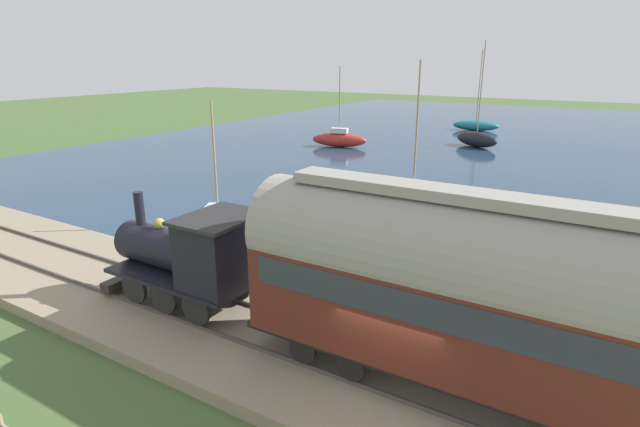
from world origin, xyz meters
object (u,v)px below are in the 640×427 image
(sailboat_teal, at_px, (476,125))
(passenger_coach, at_px, (474,290))
(sailboat_blue, at_px, (219,222))
(rowboat_mid_harbor, at_px, (487,280))
(sailboat_gray, at_px, (413,201))
(sailboat_black, at_px, (477,139))
(steam_locomotive, at_px, (193,253))
(sailboat_red, at_px, (339,139))

(sailboat_teal, bearing_deg, passenger_coach, -175.20)
(sailboat_blue, height_order, rowboat_mid_harbor, sailboat_blue)
(passenger_coach, bearing_deg, sailboat_gray, 25.41)
(sailboat_black, bearing_deg, sailboat_teal, 41.27)
(sailboat_gray, xyz_separation_m, rowboat_mid_harbor, (-6.95, -5.56, -0.45))
(steam_locomotive, xyz_separation_m, sailboat_teal, (48.12, 3.78, -1.63))
(steam_locomotive, bearing_deg, sailboat_gray, -7.01)
(steam_locomotive, distance_m, sailboat_red, 32.74)
(sailboat_gray, bearing_deg, sailboat_teal, 22.68)
(sailboat_teal, xyz_separation_m, rowboat_mid_harbor, (-40.98, -11.08, -0.36))
(sailboat_black, distance_m, sailboat_teal, 11.38)
(steam_locomotive, xyz_separation_m, sailboat_black, (37.11, 0.87, -1.50))
(sailboat_blue, xyz_separation_m, rowboat_mid_harbor, (0.76, -12.17, -0.32))
(sailboat_blue, height_order, sailboat_gray, sailboat_gray)
(sailboat_blue, bearing_deg, sailboat_red, -10.83)
(sailboat_blue, relative_size, sailboat_red, 0.85)
(passenger_coach, relative_size, sailboat_black, 1.17)
(sailboat_black, bearing_deg, sailboat_gray, -147.11)
(sailboat_black, relative_size, sailboat_gray, 1.20)
(steam_locomotive, distance_m, rowboat_mid_harbor, 10.40)
(steam_locomotive, distance_m, passenger_coach, 8.47)
(passenger_coach, distance_m, sailboat_blue, 14.97)
(sailboat_blue, bearing_deg, steam_locomotive, -169.50)
(sailboat_gray, height_order, rowboat_mid_harbor, sailboat_gray)
(steam_locomotive, height_order, sailboat_gray, sailboat_gray)
(steam_locomotive, distance_m, sailboat_blue, 8.20)
(passenger_coach, xyz_separation_m, sailboat_red, (30.49, 20.25, -2.41))
(steam_locomotive, distance_m, sailboat_teal, 48.29)
(passenger_coach, bearing_deg, sailboat_red, 33.59)
(sailboat_black, bearing_deg, sailboat_blue, -160.98)
(sailboat_teal, bearing_deg, sailboat_black, -174.61)
(sailboat_black, relative_size, sailboat_red, 1.30)
(sailboat_teal, bearing_deg, sailboat_blue, 169.07)
(sailboat_gray, distance_m, rowboat_mid_harbor, 8.91)
(sailboat_blue, distance_m, rowboat_mid_harbor, 12.20)
(steam_locomotive, bearing_deg, sailboat_red, 21.20)
(sailboat_red, bearing_deg, steam_locomotive, -173.72)
(passenger_coach, height_order, sailboat_teal, sailboat_teal)
(sailboat_black, bearing_deg, sailboat_red, 147.60)
(steam_locomotive, bearing_deg, sailboat_black, 1.34)
(sailboat_teal, xyz_separation_m, sailboat_red, (-17.63, 8.04, 0.11))
(sailboat_blue, height_order, sailboat_teal, sailboat_teal)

